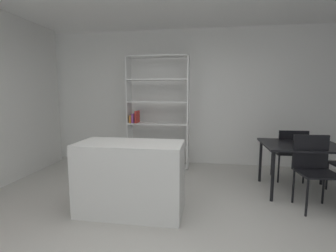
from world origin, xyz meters
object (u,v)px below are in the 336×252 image
(kitchen_island, at_px, (131,178))
(open_bookshelf, at_px, (157,113))
(dining_chair_far, at_px, (290,150))
(dining_chair_near, at_px, (314,165))
(dining_table, at_px, (301,149))

(kitchen_island, bearing_deg, open_bookshelf, 91.95)
(dining_chair_far, bearing_deg, dining_chair_near, 86.37)
(kitchen_island, height_order, open_bookshelf, open_bookshelf)
(open_bookshelf, relative_size, dining_table, 2.03)
(dining_table, xyz_separation_m, dining_chair_near, (-0.01, -0.48, -0.10))
(kitchen_island, distance_m, open_bookshelf, 2.07)
(open_bookshelf, bearing_deg, kitchen_island, -88.05)
(dining_table, distance_m, dining_chair_far, 0.50)
(open_bookshelf, bearing_deg, dining_chair_near, -31.51)
(open_bookshelf, distance_m, dining_chair_near, 2.82)
(dining_table, xyz_separation_m, dining_chair_far, (0.00, 0.48, -0.12))
(kitchen_island, relative_size, dining_chair_near, 1.37)
(open_bookshelf, relative_size, dining_chair_near, 2.35)
(kitchen_island, xyz_separation_m, dining_chair_near, (2.30, 0.51, 0.12))
(kitchen_island, bearing_deg, dining_chair_far, 32.52)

